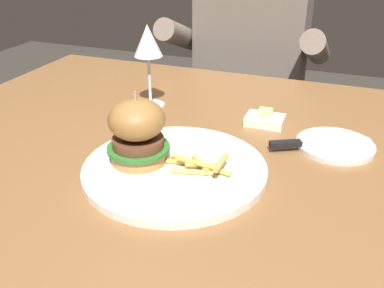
{
  "coord_description": "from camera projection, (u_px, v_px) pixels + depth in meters",
  "views": [
    {
      "loc": [
        0.26,
        -0.7,
        1.12
      ],
      "look_at": [
        0.03,
        -0.09,
        0.78
      ],
      "focal_mm": 40.0,
      "sensor_mm": 36.0,
      "label": 1
    }
  ],
  "objects": [
    {
      "name": "dining_table",
      "position": [
        194.0,
        181.0,
        0.88
      ],
      "size": [
        1.21,
        0.9,
        0.74
      ],
      "color": "brown",
      "rests_on": "ground"
    },
    {
      "name": "main_plate",
      "position": [
        175.0,
        169.0,
        0.73
      ],
      "size": [
        0.31,
        0.31,
        0.01
      ],
      "primitive_type": "cylinder",
      "color": "white",
      "rests_on": "dining_table"
    },
    {
      "name": "burger_sandwich",
      "position": [
        137.0,
        131.0,
        0.72
      ],
      "size": [
        0.11,
        0.11,
        0.13
      ],
      "color": "#B78447",
      "rests_on": "main_plate"
    },
    {
      "name": "fries_pile",
      "position": [
        199.0,
        165.0,
        0.71
      ],
      "size": [
        0.12,
        0.06,
        0.03
      ],
      "color": "#EABC5B",
      "rests_on": "main_plate"
    },
    {
      "name": "wine_glass",
      "position": [
        148.0,
        45.0,
        0.94
      ],
      "size": [
        0.06,
        0.06,
        0.19
      ],
      "color": "silver",
      "rests_on": "dining_table"
    },
    {
      "name": "bread_plate",
      "position": [
        335.0,
        145.0,
        0.81
      ],
      "size": [
        0.15,
        0.15,
        0.01
      ],
      "primitive_type": "cylinder",
      "color": "white",
      "rests_on": "dining_table"
    },
    {
      "name": "table_knife",
      "position": [
        311.0,
        143.0,
        0.8
      ],
      "size": [
        0.18,
        0.11,
        0.01
      ],
      "color": "silver",
      "rests_on": "bread_plate"
    },
    {
      "name": "butter_dish",
      "position": [
        265.0,
        119.0,
        0.9
      ],
      "size": [
        0.08,
        0.05,
        0.04
      ],
      "color": "white",
      "rests_on": "dining_table"
    },
    {
      "name": "diner_person",
      "position": [
        248.0,
        97.0,
        1.54
      ],
      "size": [
        0.51,
        0.36,
        1.18
      ],
      "color": "#282833",
      "rests_on": "ground"
    }
  ]
}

